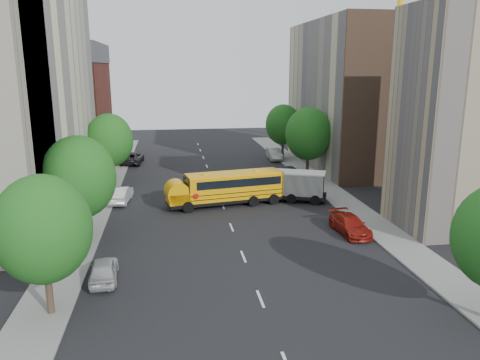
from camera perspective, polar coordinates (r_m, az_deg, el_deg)
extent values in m
plane|color=black|center=(39.37, -1.43, -4.83)|extent=(120.00, 120.00, 0.00)
cube|color=slate|center=(44.38, -17.20, -3.24)|extent=(3.00, 80.00, 0.12)
cube|color=slate|center=(46.73, 11.90, -2.07)|extent=(3.00, 80.00, 0.12)
cube|color=silver|center=(48.90, -2.92, -1.16)|extent=(0.15, 64.00, 0.01)
cube|color=beige|center=(45.15, -26.20, 9.12)|extent=(10.00, 26.00, 20.00)
cube|color=maroon|center=(66.69, -20.36, 7.64)|extent=(10.00, 15.00, 13.00)
cube|color=gray|center=(39.87, 26.20, 6.54)|extent=(10.00, 7.00, 17.00)
cube|color=#BBAE91|center=(61.50, 13.17, 10.03)|extent=(10.00, 22.00, 18.00)
cube|color=brown|center=(51.45, 17.71, 9.12)|extent=(10.10, 0.30, 18.00)
cylinder|color=yellow|center=(72.98, 18.78, 16.87)|extent=(1.00, 1.00, 35.00)
cylinder|color=#38281C|center=(26.36, -22.24, -12.35)|extent=(0.36, 0.36, 2.70)
ellipsoid|color=#1D5316|center=(25.16, -22.91, -5.55)|extent=(4.80, 4.80, 5.52)
cylinder|color=#38281C|center=(35.42, -18.61, -5.24)|extent=(0.36, 0.36, 2.88)
ellipsoid|color=#1D5316|center=(34.49, -19.05, 0.31)|extent=(5.12, 5.12, 5.89)
cylinder|color=#38281C|center=(52.63, -15.39, 0.99)|extent=(0.36, 0.36, 2.81)
ellipsoid|color=#1D5316|center=(52.02, -15.63, 4.68)|extent=(4.99, 4.99, 5.74)
cylinder|color=#38281C|center=(54.53, 8.21, 1.84)|extent=(0.36, 0.36, 2.95)
ellipsoid|color=#1D5316|center=(53.92, 8.34, 5.60)|extent=(5.25, 5.25, 6.04)
cylinder|color=#38281C|center=(65.92, 5.21, 3.86)|extent=(0.36, 0.36, 2.74)
ellipsoid|color=#1D5316|center=(65.44, 5.28, 6.74)|extent=(4.86, 4.86, 5.59)
cube|color=black|center=(43.34, -1.64, -2.36)|extent=(11.20, 4.37, 0.29)
cube|color=#F1A204|center=(43.20, -0.79, -0.66)|extent=(9.07, 3.94, 2.24)
cube|color=#F1A204|center=(42.13, -7.50, -2.11)|extent=(2.12, 2.52, 0.98)
cube|color=black|center=(42.03, -6.18, -0.46)|extent=(0.87, 2.29, 1.17)
cube|color=#F1A204|center=(42.94, -0.79, 0.81)|extent=(9.04, 3.75, 0.14)
cube|color=black|center=(43.15, -0.55, -0.01)|extent=(8.31, 3.86, 0.73)
cube|color=black|center=(43.40, -0.79, -1.66)|extent=(9.08, 4.00, 0.06)
cube|color=black|center=(43.30, -0.79, -1.16)|extent=(9.08, 4.00, 0.06)
cube|color=#F1A204|center=(44.73, 4.63, -0.21)|extent=(0.57, 2.43, 2.24)
cube|color=#F1A204|center=(42.20, -4.20, 0.69)|extent=(0.68, 0.68, 0.10)
cube|color=#F1A204|center=(43.64, 2.01, 1.15)|extent=(0.68, 0.68, 0.10)
cylinder|color=#F1A204|center=(42.00, -7.52, -1.47)|extent=(2.41, 2.57, 2.05)
cylinder|color=red|center=(41.07, -5.28, -1.97)|extent=(0.49, 0.12, 0.49)
cylinder|color=black|center=(41.29, -6.20, -3.32)|extent=(1.01, 0.46, 0.98)
cylinder|color=black|center=(43.58, -6.91, -2.43)|extent=(1.01, 0.46, 0.98)
cylinder|color=black|center=(42.90, 1.58, -2.59)|extent=(1.01, 0.46, 0.98)
cylinder|color=black|center=(45.11, 0.51, -1.78)|extent=(1.01, 0.46, 0.98)
cylinder|color=black|center=(43.59, 3.99, -2.36)|extent=(1.01, 0.46, 0.98)
cylinder|color=black|center=(45.77, 2.81, -1.57)|extent=(1.01, 0.46, 0.98)
cube|color=black|center=(44.97, 6.19, -1.81)|extent=(7.05, 4.52, 0.33)
cube|color=white|center=(44.62, 6.94, -0.40)|extent=(5.56, 3.85, 2.01)
cube|color=white|center=(45.08, 3.11, -0.61)|extent=(2.23, 2.55, 1.34)
cube|color=silver|center=(44.38, 6.97, 0.93)|extent=(5.81, 4.03, 0.13)
cylinder|color=black|center=(44.26, 2.85, -2.12)|extent=(0.98, 0.60, 0.94)
cylinder|color=black|center=(46.38, 3.33, -1.39)|extent=(0.98, 0.60, 0.94)
cylinder|color=black|center=(43.90, 6.30, -2.32)|extent=(0.98, 0.60, 0.94)
cylinder|color=black|center=(46.04, 6.62, -1.57)|extent=(0.98, 0.60, 0.94)
cylinder|color=black|center=(43.72, 9.50, -2.49)|extent=(0.98, 0.60, 0.94)
cylinder|color=black|center=(45.87, 9.67, -1.74)|extent=(0.98, 0.60, 0.94)
imported|color=#B8B6BD|center=(29.50, -16.27, -10.47)|extent=(1.82, 4.08, 1.36)
imported|color=silver|center=(45.53, -14.36, -1.70)|extent=(2.10, 4.81, 1.54)
imported|color=black|center=(63.54, -12.99, 2.66)|extent=(3.02, 5.80, 1.56)
imported|color=maroon|center=(36.93, 13.25, -5.32)|extent=(2.29, 4.93, 1.39)
imported|color=#384362|center=(53.21, 6.20, 0.82)|extent=(2.19, 4.60, 1.52)
imported|color=#989993|center=(64.72, 4.21, 3.16)|extent=(1.81, 4.78, 1.56)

